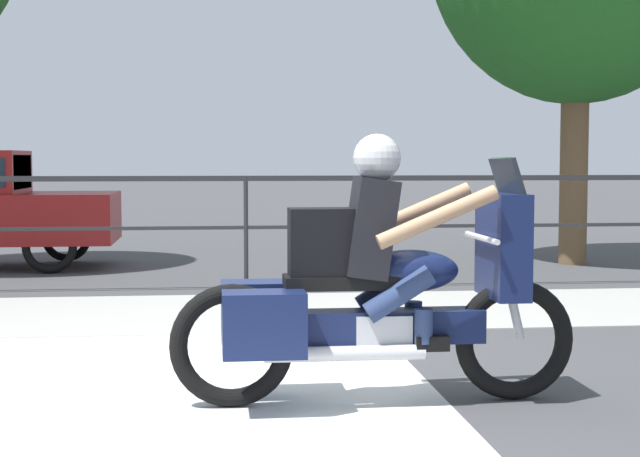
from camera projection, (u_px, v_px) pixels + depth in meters
name	position (u px, v px, depth m)	size (l,w,h in m)	color
ground_plane	(275.00, 396.00, 6.14)	(120.00, 120.00, 0.00)	#424244
sidewalk_band	(252.00, 312.00, 9.51)	(44.00, 2.40, 0.01)	#A8A59E
crosswalk_band	(170.00, 407.00, 5.87)	(3.38, 6.00, 0.01)	silver
fence_railing	(246.00, 201.00, 11.02)	(36.00, 0.05, 1.30)	#232326
motorcycle	(373.00, 286.00, 5.92)	(2.49, 0.76, 1.64)	black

